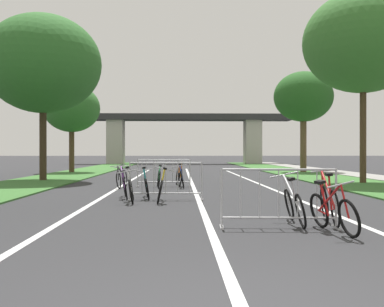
{
  "coord_description": "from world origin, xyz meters",
  "views": [
    {
      "loc": [
        -0.53,
        -3.71,
        1.34
      ],
      "look_at": [
        0.08,
        19.25,
        1.25
      ],
      "focal_mm": 44.31,
      "sensor_mm": 36.0,
      "label": 1
    }
  ],
  "objects": [
    {
      "name": "grass_verge_left",
      "position": [
        -6.74,
        23.58,
        0.03
      ],
      "size": [
        3.34,
        57.65,
        0.05
      ],
      "primitive_type": "cube",
      "color": "#386B2D",
      "rests_on": "ground"
    },
    {
      "name": "grass_verge_right",
      "position": [
        6.74,
        23.58,
        0.03
      ],
      "size": [
        3.34,
        57.65,
        0.05
      ],
      "primitive_type": "cube",
      "color": "#386B2D",
      "rests_on": "ground"
    },
    {
      "name": "sidewalk_path_right",
      "position": [
        9.38,
        23.58,
        0.04
      ],
      "size": [
        1.96,
        57.65,
        0.08
      ],
      "primitive_type": "cube",
      "color": "gray",
      "rests_on": "ground"
    },
    {
      "name": "lane_stripe_center",
      "position": [
        0.0,
        16.68,
        0.0
      ],
      "size": [
        0.14,
        33.35,
        0.01
      ],
      "primitive_type": "cube",
      "color": "silver",
      "rests_on": "ground"
    },
    {
      "name": "lane_stripe_right_lane",
      "position": [
        2.79,
        16.68,
        0.0
      ],
      "size": [
        0.14,
        33.35,
        0.01
      ],
      "primitive_type": "cube",
      "color": "silver",
      "rests_on": "ground"
    },
    {
      "name": "lane_stripe_left_lane",
      "position": [
        -2.79,
        16.68,
        0.0
      ],
      "size": [
        0.14,
        33.35,
        0.01
      ],
      "primitive_type": "cube",
      "color": "silver",
      "rests_on": "ground"
    },
    {
      "name": "overpass_bridge",
      "position": [
        0.0,
        47.64,
        3.81
      ],
      "size": [
        23.17,
        3.05,
        5.38
      ],
      "color": "#2D2D30",
      "rests_on": "ground"
    },
    {
      "name": "tree_left_oak_near",
      "position": [
        -6.77,
        18.1,
        5.35
      ],
      "size": [
        5.3,
        5.3,
        7.61
      ],
      "color": "#3D2D1E",
      "rests_on": "ground"
    },
    {
      "name": "tree_left_maple_mid",
      "position": [
        -7.39,
        26.56,
        4.09
      ],
      "size": [
        3.58,
        3.58,
        5.63
      ],
      "color": "#4C3823",
      "rests_on": "ground"
    },
    {
      "name": "tree_right_cypress_far",
      "position": [
        7.14,
        15.86,
        5.92
      ],
      "size": [
        4.99,
        4.99,
        8.05
      ],
      "color": "#4C3823",
      "rests_on": "ground"
    },
    {
      "name": "tree_right_oak_mid",
      "position": [
        7.42,
        26.46,
        4.84
      ],
      "size": [
        3.79,
        3.79,
        6.49
      ],
      "color": "brown",
      "rests_on": "ground"
    },
    {
      "name": "crowd_barrier_nearest",
      "position": [
        1.21,
        4.55,
        0.51
      ],
      "size": [
        2.08,
        0.55,
        1.05
      ],
      "rotation": [
        0.0,
        0.0,
        -0.05
      ],
      "color": "#ADADB2",
      "rests_on": "ground"
    },
    {
      "name": "crowd_barrier_second",
      "position": [
        -0.91,
        9.5,
        0.51
      ],
      "size": [
        2.07,
        0.46,
        1.05
      ],
      "rotation": [
        0.0,
        0.0,
        0.01
      ],
      "color": "#ADADB2",
      "rests_on": "ground"
    },
    {
      "name": "crowd_barrier_third",
      "position": [
        -1.13,
        14.45,
        0.51
      ],
      "size": [
        2.07,
        0.49,
        1.05
      ],
      "rotation": [
        0.0,
        0.0,
        0.02
      ],
      "color": "#ADADB2",
      "rests_on": "ground"
    },
    {
      "name": "bicycle_red_0",
      "position": [
        2.0,
        4.03,
        0.35
      ],
      "size": [
        0.49,
        1.63,
        0.9
      ],
      "rotation": [
        0.0,
        0.0,
        3.31
      ],
      "color": "black",
      "rests_on": "ground"
    },
    {
      "name": "bicycle_silver_1",
      "position": [
        1.58,
        4.95,
        0.36
      ],
      "size": [
        0.55,
        1.69,
        0.96
      ],
      "rotation": [
        0.0,
        0.0,
        -0.05
      ],
      "color": "black",
      "rests_on": "ground"
    },
    {
      "name": "bicycle_white_2",
      "position": [
        -1.83,
        8.91,
        0.36
      ],
      "size": [
        0.54,
        1.68,
        0.95
      ],
      "rotation": [
        0.0,
        0.0,
        3.23
      ],
      "color": "black",
      "rests_on": "ground"
    },
    {
      "name": "bicycle_blue_3",
      "position": [
        -0.43,
        13.96,
        0.37
      ],
      "size": [
        0.55,
        1.63,
        0.89
      ],
      "rotation": [
        0.0,
        0.0,
        3.13
      ],
      "color": "black",
      "rests_on": "ground"
    },
    {
      "name": "bicycle_purple_4",
      "position": [
        -2.13,
        10.05,
        0.36
      ],
      "size": [
        0.57,
        1.67,
        0.94
      ],
      "rotation": [
        0.0,
        0.0,
        0.15
      ],
      "color": "black",
      "rests_on": "ground"
    },
    {
      "name": "bicycle_orange_5",
      "position": [
        -0.55,
        14.92,
        0.39
      ],
      "size": [
        0.54,
        1.7,
        1.0
      ],
      "rotation": [
        0.0,
        0.0,
        3.26
      ],
      "color": "black",
      "rests_on": "ground"
    },
    {
      "name": "bicycle_black_6",
      "position": [
        -2.68,
        13.97,
        0.36
      ],
      "size": [
        0.55,
        1.68,
        0.88
      ],
      "rotation": [
        0.0,
        0.0,
        3.03
      ],
      "color": "black",
      "rests_on": "ground"
    },
    {
      "name": "bicycle_green_7",
      "position": [
        -1.3,
        13.95,
        0.36
      ],
      "size": [
        0.49,
        1.6,
        0.87
      ],
      "rotation": [
        0.0,
        0.0,
        0.08
      ],
      "color": "black",
      "rests_on": "ground"
    },
    {
      "name": "bicycle_yellow_8",
      "position": [
        -1.04,
        8.93,
        0.35
      ],
      "size": [
        0.55,
        1.67,
        0.94
      ],
      "rotation": [
        0.0,
        0.0,
        0.03
      ],
      "color": "black",
      "rests_on": "ground"
    },
    {
      "name": "bicycle_teal_9",
      "position": [
        -1.49,
        10.01,
        0.34
      ],
      "size": [
        0.53,
        1.67,
        0.92
      ],
      "rotation": [
        0.0,
        0.0,
        0.1
      ],
      "color": "black",
      "rests_on": "ground"
    },
    {
      "name": "bicycle_red_10",
      "position": [
        2.25,
        4.99,
        0.39
      ],
      "size": [
        0.42,
        1.67,
        1.0
      ],
      "rotation": [
        0.0,
        0.0,
        -0.12
      ],
      "color": "black",
      "rests_on": "ground"
    }
  ]
}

